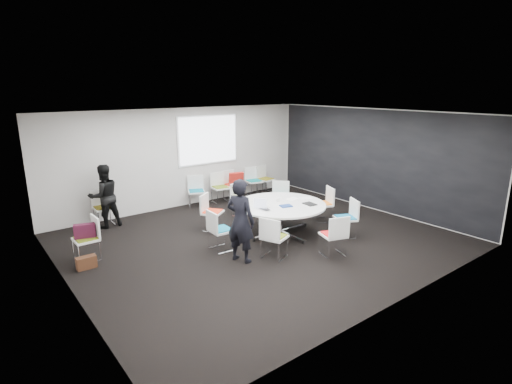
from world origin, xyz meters
TOP-DOWN VIEW (x-y plane):
  - room_shell at (0.09, 0.00)m, footprint 8.08×7.08m
  - conference_table at (0.63, 0.01)m, footprint 2.09×2.09m
  - projection_screen at (0.80, 3.46)m, footprint 1.90×0.03m
  - chair_ring_a at (2.10, 0.04)m, footprint 0.59×0.60m
  - chair_ring_b at (1.60, 1.15)m, footprint 0.64×0.64m
  - chair_ring_c at (0.70, 1.68)m, footprint 0.59×0.59m
  - chair_ring_d at (-0.52, 1.20)m, footprint 0.63×0.63m
  - chair_ring_e at (-1.03, 0.04)m, footprint 0.47×0.48m
  - chair_ring_f at (-0.40, -0.97)m, footprint 0.59×0.59m
  - chair_ring_g at (0.63, -1.62)m, footprint 0.58×0.57m
  - chair_ring_h at (1.67, -1.07)m, footprint 0.60×0.61m
  - chair_back_a at (0.17, 3.16)m, footprint 0.60×0.60m
  - chair_back_b at (0.95, 3.12)m, footprint 0.51×0.50m
  - chair_back_c at (1.41, 3.17)m, footprint 0.50×0.49m
  - chair_back_d at (2.25, 3.17)m, footprint 0.54×0.53m
  - chair_back_e at (2.71, 3.14)m, footprint 0.53×0.52m
  - chair_spare_left at (-3.40, 1.24)m, footprint 0.46×0.47m
  - chair_person_back at (-2.47, 3.17)m, footprint 0.47×0.46m
  - person_main at (-1.00, -0.66)m, footprint 0.59×0.71m
  - person_back at (-2.47, 3.00)m, footprint 0.78×0.62m
  - laptop at (0.09, -0.09)m, footprint 0.21×0.33m
  - laptop_lid at (-0.01, -0.02)m, footprint 0.18×0.26m
  - notebook_black at (1.12, -0.44)m, footprint 0.25×0.32m
  - tablet_folio at (0.58, -0.23)m, footprint 0.30×0.26m
  - papers_right at (1.12, 0.16)m, footprint 0.32×0.24m
  - papers_front at (1.43, 0.00)m, footprint 0.36×0.32m
  - cup at (0.69, 0.18)m, footprint 0.08×0.08m
  - phone at (1.11, -0.39)m, footprint 0.16×0.12m
  - maroon_bag at (-3.41, 1.24)m, footprint 0.42×0.25m
  - brown_bag at (-3.54, 0.86)m, footprint 0.36×0.16m
  - red_jacket at (1.41, 2.94)m, footprint 0.47×0.28m

SIDE VIEW (x-z plane):
  - brown_bag at x=-3.54m, z-range 0.00..0.24m
  - chair_ring_a at x=2.10m, z-range -0.16..0.72m
  - chair_ring_b at x=1.60m, z-range -0.16..0.72m
  - chair_ring_c at x=0.70m, z-range -0.16..0.72m
  - chair_ring_d at x=-0.52m, z-range -0.16..0.72m
  - chair_ring_e at x=-1.03m, z-range -0.16..0.72m
  - chair_ring_f at x=-0.40m, z-range -0.16..0.72m
  - chair_ring_g at x=0.63m, z-range -0.16..0.72m
  - chair_ring_h at x=1.67m, z-range -0.16..0.72m
  - chair_back_a at x=0.17m, z-range -0.16..0.72m
  - chair_back_b at x=0.95m, z-range -0.16..0.72m
  - chair_back_c at x=1.41m, z-range -0.16..0.72m
  - chair_back_d at x=2.25m, z-range -0.16..0.72m
  - chair_back_e at x=2.71m, z-range -0.16..0.72m
  - chair_spare_left at x=-3.40m, z-range -0.16..0.72m
  - chair_person_back at x=-2.47m, z-range -0.16..0.72m
  - conference_table at x=0.63m, z-range 0.16..0.89m
  - maroon_bag at x=-3.41m, z-range 0.48..0.76m
  - red_jacket at x=1.41m, z-range 0.52..0.88m
  - papers_right at x=1.12m, z-range 0.73..0.73m
  - papers_front at x=1.43m, z-range 0.73..0.73m
  - phone at x=1.11m, z-range 0.73..0.74m
  - notebook_black at x=1.12m, z-range 0.73..0.75m
  - laptop at x=0.09m, z-range 0.73..0.76m
  - tablet_folio at x=0.58m, z-range 0.73..0.76m
  - cup at x=0.69m, z-range 0.73..0.82m
  - person_back at x=-2.47m, z-range 0.00..1.56m
  - person_main at x=-1.00m, z-range 0.00..1.68m
  - laptop_lid at x=-0.01m, z-range 0.75..0.97m
  - room_shell at x=0.09m, z-range -0.04..2.84m
  - projection_screen at x=0.80m, z-range 1.17..2.53m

